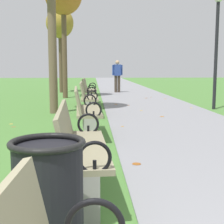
{
  "coord_description": "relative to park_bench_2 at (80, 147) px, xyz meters",
  "views": [
    {
      "loc": [
        -0.36,
        -0.65,
        1.28
      ],
      "look_at": [
        -0.05,
        4.67,
        0.55
      ],
      "focal_mm": 52.14,
      "sensor_mm": 36.0,
      "label": 1
    }
  ],
  "objects": [
    {
      "name": "tree_3",
      "position": [
        -1.49,
        13.7,
        2.95
      ],
      "size": [
        1.37,
        1.37,
        4.25
      ],
      "color": "brown",
      "rests_on": "ground"
    },
    {
      "name": "park_bench_3",
      "position": [
        0.0,
        2.84,
        0.0
      ],
      "size": [
        0.55,
        1.62,
        0.9
      ],
      "color": "gray",
      "rests_on": "ground"
    },
    {
      "name": "pedestrian_walking",
      "position": [
        1.39,
        13.37,
        0.44
      ],
      "size": [
        0.53,
        0.24,
        1.62
      ],
      "color": "#3D3328",
      "rests_on": "paved_walkway"
    },
    {
      "name": "lamp_post",
      "position": [
        3.87,
        6.57,
        1.82
      ],
      "size": [
        0.28,
        0.28,
        3.48
      ],
      "color": "black",
      "rests_on": "ground"
    },
    {
      "name": "park_bench_5",
      "position": [
        -0.0,
        8.15,
        0.0
      ],
      "size": [
        0.51,
        1.61,
        0.9
      ],
      "color": "gray",
      "rests_on": "ground"
    },
    {
      "name": "trash_bin",
      "position": [
        -0.15,
        -1.21,
        -0.06
      ],
      "size": [
        0.48,
        0.48,
        0.84
      ],
      "color": "black",
      "rests_on": "ground"
    },
    {
      "name": "scattered_leaves",
      "position": [
        0.86,
        4.16,
        -0.47
      ],
      "size": [
        5.1,
        13.06,
        0.02
      ],
      "color": "#AD6B23",
      "rests_on": "ground"
    },
    {
      "name": "park_bench_4",
      "position": [
        -0.0,
        5.51,
        0.0
      ],
      "size": [
        0.49,
        1.61,
        0.9
      ],
      "color": "gray",
      "rests_on": "ground"
    },
    {
      "name": "park_bench_2",
      "position": [
        0.0,
        0.0,
        0.0
      ],
      "size": [
        0.54,
        1.62,
        0.9
      ],
      "color": "gray",
      "rests_on": "ground"
    },
    {
      "name": "paved_walkway",
      "position": [
        2.04,
        15.46,
        -0.48
      ],
      "size": [
        3.07,
        44.0,
        0.02
      ],
      "primitive_type": "cube",
      "color": "gray",
      "rests_on": "ground"
    }
  ]
}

